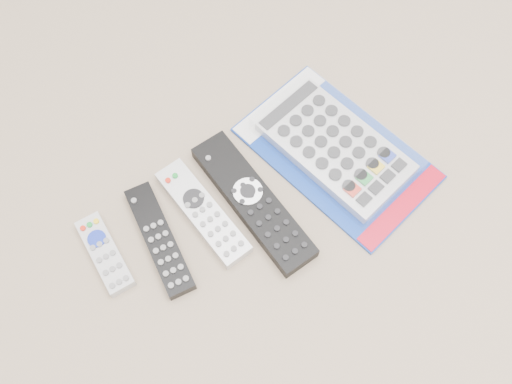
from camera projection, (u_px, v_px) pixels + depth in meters
remote_small_grey at (105, 254)px, 0.86m from camera, size 0.05×0.13×0.02m
remote_slim_black at (160, 240)px, 0.87m from camera, size 0.07×0.19×0.02m
remote_silver_dvd at (203, 213)px, 0.89m from camera, size 0.05×0.19×0.02m
remote_large_black at (253, 202)px, 0.89m from camera, size 0.06×0.26×0.03m
jumbo_remote_packaged at (336, 147)px, 0.93m from camera, size 0.23×0.33×0.04m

